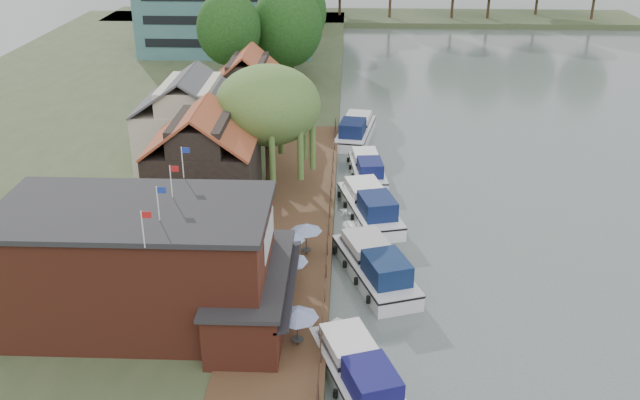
{
  "coord_description": "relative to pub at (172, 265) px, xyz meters",
  "views": [
    {
      "loc": [
        -4.04,
        -36.34,
        24.96
      ],
      "look_at": [
        -6.0,
        12.0,
        3.0
      ],
      "focal_mm": 40.0,
      "sensor_mm": 36.0,
      "label": 1
    }
  ],
  "objects": [
    {
      "name": "umbrella_4",
      "position": [
        7.25,
        8.03,
        -2.36
      ],
      "size": [
        2.22,
        2.22,
        2.38
      ],
      "primitive_type": null,
      "color": "navy",
      "rests_on": "quay_deck"
    },
    {
      "name": "bank_tree_2",
      "position": [
        2.54,
        57.45,
        3.06
      ],
      "size": [
        8.99,
        8.99,
        13.42
      ],
      "primitive_type": null,
      "color": "#143811",
      "rests_on": "land_bank"
    },
    {
      "name": "bank_tree_0",
      "position": [
        -3.49,
        44.54,
        2.69
      ],
      "size": [
        7.19,
        7.19,
        12.69
      ],
      "primitive_type": null,
      "color": "#143811",
      "rests_on": "land_bank"
    },
    {
      "name": "umbrella_1",
      "position": [
        5.91,
        -0.21,
        -2.36
      ],
      "size": [
        1.95,
        1.95,
        2.38
      ],
      "primitive_type": null,
      "color": "navy",
      "rests_on": "quay_deck"
    },
    {
      "name": "quay_rail",
      "position": [
        8.7,
        11.5,
        -3.15
      ],
      "size": [
        0.2,
        49.0,
        1.0
      ],
      "primitive_type": null,
      "color": "black",
      "rests_on": "land_bank"
    },
    {
      "name": "umbrella_2",
      "position": [
        6.48,
        3.69,
        -2.36
      ],
      "size": [
        2.34,
        2.34,
        2.38
      ],
      "primitive_type": null,
      "color": "navy",
      "rests_on": "quay_deck"
    },
    {
      "name": "cruiser_1",
      "position": [
        11.98,
        6.8,
        -3.32
      ],
      "size": [
        6.82,
        11.38,
        2.66
      ],
      "primitive_type": null,
      "rotation": [
        0.0,
        0.0,
        0.33
      ],
      "color": "silver",
      "rests_on": "ground"
    },
    {
      "name": "land_bank",
      "position": [
        -16.0,
        36.0,
        -4.15
      ],
      "size": [
        50.0,
        140.0,
        1.0
      ],
      "primitive_type": "cube",
      "color": "#384728",
      "rests_on": "ground"
    },
    {
      "name": "cruiser_4",
      "position": [
        10.8,
        35.2,
        -3.35
      ],
      "size": [
        5.06,
        10.99,
        2.59
      ],
      "primitive_type": null,
      "rotation": [
        0.0,
        0.0,
        -0.16
      ],
      "color": "white",
      "rests_on": "ground"
    },
    {
      "name": "umbrella_3",
      "position": [
        6.29,
        6.64,
        -2.36
      ],
      "size": [
        1.95,
        1.95,
        2.38
      ],
      "primitive_type": null,
      "color": "#1B4E97",
      "rests_on": "quay_deck"
    },
    {
      "name": "cottage_a",
      "position": [
        -1.0,
        15.0,
        0.6
      ],
      "size": [
        8.6,
        7.6,
        8.5
      ],
      "primitive_type": null,
      "color": "black",
      "rests_on": "land_bank"
    },
    {
      "name": "willow",
      "position": [
        3.5,
        20.0,
        1.56
      ],
      "size": [
        8.6,
        8.6,
        10.43
      ],
      "primitive_type": null,
      "color": "#476B2D",
      "rests_on": "land_bank"
    },
    {
      "name": "cottage_b",
      "position": [
        -4.0,
        25.0,
        0.6
      ],
      "size": [
        9.6,
        8.6,
        8.5
      ],
      "primitive_type": null,
      "color": "beige",
      "rests_on": "land_bank"
    },
    {
      "name": "cruiser_2",
      "position": [
        11.85,
        16.46,
        -3.32
      ],
      "size": [
        6.06,
        11.34,
        2.66
      ],
      "primitive_type": null,
      "rotation": [
        0.0,
        0.0,
        0.25
      ],
      "color": "white",
      "rests_on": "ground"
    },
    {
      "name": "hotel_block",
      "position": [
        -8.0,
        71.0,
        2.5
      ],
      "size": [
        25.4,
        12.4,
        12.3
      ],
      "primitive_type": null,
      "color": "#38666B",
      "rests_on": "land_bank"
    },
    {
      "name": "pub",
      "position": [
        0.0,
        0.0,
        0.0
      ],
      "size": [
        20.0,
        11.0,
        7.3
      ],
      "primitive_type": null,
      "color": "maroon",
      "rests_on": "land_bank"
    },
    {
      "name": "cruiser_0",
      "position": [
        10.76,
        -4.54,
        -3.4
      ],
      "size": [
        6.55,
        10.77,
        2.5
      ],
      "primitive_type": null,
      "rotation": [
        0.0,
        0.0,
        0.34
      ],
      "color": "silver",
      "rests_on": "ground"
    },
    {
      "name": "quay_deck",
      "position": [
        6.0,
        11.0,
        -3.6
      ],
      "size": [
        6.0,
        50.0,
        0.1
      ],
      "primitive_type": "cube",
      "color": "#47301E",
      "rests_on": "land_bank"
    },
    {
      "name": "umbrella_0",
      "position": [
        7.37,
        -2.46,
        -2.36
      ],
      "size": [
        2.41,
        2.41,
        2.38
      ],
      "primitive_type": null,
      "color": "navy",
      "rests_on": "quay_deck"
    },
    {
      "name": "cruiser_3",
      "position": [
        11.83,
        24.87,
        -3.52
      ],
      "size": [
        4.06,
        9.71,
        2.27
      ],
      "primitive_type": null,
      "rotation": [
        0.0,
        0.0,
        0.11
      ],
      "color": "white",
      "rests_on": "ground"
    },
    {
      "name": "ground",
      "position": [
        14.0,
        1.0,
        -4.65
      ],
      "size": [
        260.0,
        260.0,
        0.0
      ],
      "primitive_type": "plane",
      "color": "#4E5A59",
      "rests_on": "ground"
    },
    {
      "name": "bank_tree_1",
      "position": [
        2.67,
        49.31,
        2.73
      ],
      "size": [
        8.36,
        8.36,
        12.76
      ],
      "primitive_type": null,
      "color": "#143811",
      "rests_on": "land_bank"
    },
    {
      "name": "cottage_c",
      "position": [
        0.0,
        34.0,
        0.6
      ],
      "size": [
        7.6,
        7.6,
        8.5
      ],
      "primitive_type": null,
      "color": "black",
      "rests_on": "land_bank"
    }
  ]
}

